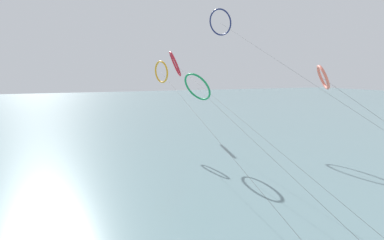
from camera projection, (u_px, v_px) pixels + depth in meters
sea_water at (94, 110)px, 101.81m from camera, size 400.00×200.00×0.08m
kite_amber at (162, 72)px, 50.62m from camera, size 3.29×43.77×14.06m
kite_coral at (323, 77)px, 36.35m from camera, size 4.23×21.68×13.01m
kite_navy at (220, 22)px, 60.44m from camera, size 3.88×50.69×24.54m
kite_crimson at (175, 64)px, 62.57m from camera, size 4.92×56.04×16.55m
kite_emerald at (197, 87)px, 42.92m from camera, size 4.14×34.30×12.07m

